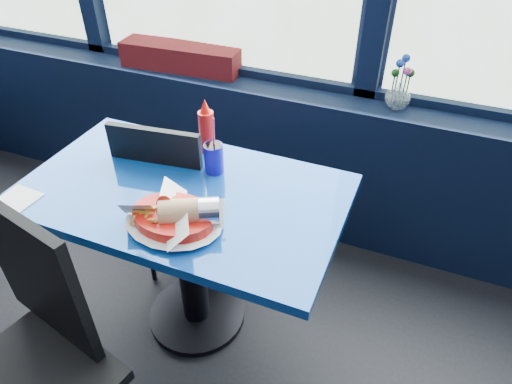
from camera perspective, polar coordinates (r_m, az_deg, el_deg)
name	(u,v)px	position (r m, az deg, el deg)	size (l,w,h in m)	color
window_sill	(218,141)	(2.66, -4.81, 6.39)	(5.00, 0.26, 0.80)	black
near_table	(186,226)	(1.83, -8.69, -4.26)	(1.20, 0.70, 0.75)	black
chair_near_front	(31,348)	(1.59, -26.28, -17.04)	(0.54, 0.54, 1.00)	black
chair_near_back	(180,192)	(2.09, -9.48, 0.00)	(0.46, 0.46, 0.90)	black
planter_box	(181,57)	(2.55, -9.39, 16.33)	(0.65, 0.16, 0.13)	maroon
flower_vase	(399,92)	(2.20, 17.42, 11.81)	(0.16, 0.16, 0.24)	silver
food_basket	(175,216)	(1.54, -10.07, -2.98)	(0.31, 0.30, 0.11)	red
ketchup_bottle	(207,129)	(1.87, -6.19, 7.85)	(0.06, 0.06, 0.24)	red
soda_cup	(214,158)	(1.76, -5.29, 4.30)	(0.07, 0.07, 0.25)	#110D98
napkin	(17,200)	(1.85, -27.75, -0.86)	(0.14, 0.14, 0.00)	white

